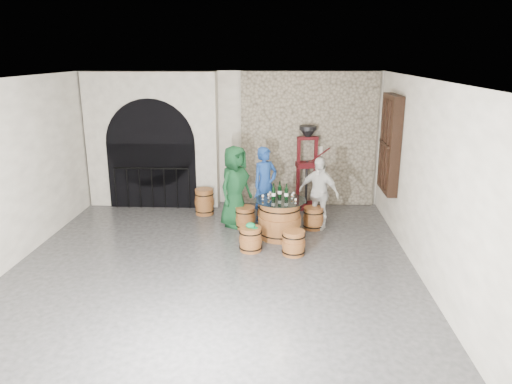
# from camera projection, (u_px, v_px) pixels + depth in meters

# --- Properties ---
(ground) EXTENTS (8.00, 8.00, 0.00)m
(ground) POSITION_uv_depth(u_px,v_px,m) (212.00, 271.00, 8.30)
(ground) COLOR #2E2E30
(ground) RESTS_ON ground
(wall_back) EXTENTS (8.00, 0.00, 8.00)m
(wall_back) POSITION_uv_depth(u_px,v_px,m) (233.00, 139.00, 11.69)
(wall_back) COLOR silver
(wall_back) RESTS_ON ground
(wall_front) EXTENTS (8.00, 0.00, 8.00)m
(wall_front) POSITION_uv_depth(u_px,v_px,m) (141.00, 303.00, 4.02)
(wall_front) COLOR silver
(wall_front) RESTS_ON ground
(wall_left) EXTENTS (0.00, 8.00, 8.00)m
(wall_left) POSITION_uv_depth(u_px,v_px,m) (0.00, 178.00, 8.03)
(wall_left) COLOR silver
(wall_left) RESTS_ON ground
(wall_right) EXTENTS (0.00, 8.00, 8.00)m
(wall_right) POSITION_uv_depth(u_px,v_px,m) (429.00, 184.00, 7.68)
(wall_right) COLOR silver
(wall_right) RESTS_ON ground
(ceiling) EXTENTS (8.00, 8.00, 0.00)m
(ceiling) POSITION_uv_depth(u_px,v_px,m) (207.00, 80.00, 7.41)
(ceiling) COLOR beige
(ceiling) RESTS_ON wall_back
(stone_facing_panel) EXTENTS (3.20, 0.12, 3.18)m
(stone_facing_panel) POSITION_uv_depth(u_px,v_px,m) (308.00, 140.00, 11.55)
(stone_facing_panel) COLOR gray
(stone_facing_panel) RESTS_ON ground
(arched_opening) EXTENTS (3.10, 0.60, 3.19)m
(arched_opening) POSITION_uv_depth(u_px,v_px,m) (153.00, 141.00, 11.54)
(arched_opening) COLOR silver
(arched_opening) RESTS_ON ground
(shuttered_window) EXTENTS (0.23, 1.10, 2.00)m
(shuttered_window) POSITION_uv_depth(u_px,v_px,m) (390.00, 144.00, 9.94)
(shuttered_window) COLOR black
(shuttered_window) RESTS_ON wall_right
(barrel_table) EXTENTS (1.04, 1.04, 0.80)m
(barrel_table) POSITION_uv_depth(u_px,v_px,m) (280.00, 219.00, 9.71)
(barrel_table) COLOR brown
(barrel_table) RESTS_ON ground
(barrel_stool_left) EXTENTS (0.44, 0.44, 0.47)m
(barrel_stool_left) POSITION_uv_depth(u_px,v_px,m) (245.00, 217.00, 10.29)
(barrel_stool_left) COLOR brown
(barrel_stool_left) RESTS_ON ground
(barrel_stool_far) EXTENTS (0.44, 0.44, 0.47)m
(barrel_stool_far) POSITION_uv_depth(u_px,v_px,m) (267.00, 213.00, 10.59)
(barrel_stool_far) COLOR brown
(barrel_stool_far) RESTS_ON ground
(barrel_stool_right) EXTENTS (0.44, 0.44, 0.47)m
(barrel_stool_right) POSITION_uv_depth(u_px,v_px,m) (313.00, 218.00, 10.25)
(barrel_stool_right) COLOR brown
(barrel_stool_right) RESTS_ON ground
(barrel_stool_near_right) EXTENTS (0.44, 0.44, 0.47)m
(barrel_stool_near_right) POSITION_uv_depth(u_px,v_px,m) (294.00, 243.00, 8.92)
(barrel_stool_near_right) COLOR brown
(barrel_stool_near_right) RESTS_ON ground
(barrel_stool_near_left) EXTENTS (0.44, 0.44, 0.47)m
(barrel_stool_near_left) POSITION_uv_depth(u_px,v_px,m) (251.00, 239.00, 9.09)
(barrel_stool_near_left) COLOR brown
(barrel_stool_near_left) RESTS_ON ground
(green_cap) EXTENTS (0.23, 0.18, 0.10)m
(green_cap) POSITION_uv_depth(u_px,v_px,m) (251.00, 225.00, 9.02)
(green_cap) COLOR #0B7D40
(green_cap) RESTS_ON barrel_stool_near_left
(person_green) EXTENTS (0.94, 1.02, 1.75)m
(person_green) POSITION_uv_depth(u_px,v_px,m) (235.00, 186.00, 10.27)
(person_green) COLOR #113C1E
(person_green) RESTS_ON ground
(person_blue) EXTENTS (0.72, 0.68, 1.66)m
(person_blue) POSITION_uv_depth(u_px,v_px,m) (265.00, 184.00, 10.59)
(person_blue) COLOR navy
(person_blue) RESTS_ON ground
(person_white) EXTENTS (0.96, 0.77, 1.53)m
(person_white) POSITION_uv_depth(u_px,v_px,m) (319.00, 193.00, 10.17)
(person_white) COLOR silver
(person_white) RESTS_ON ground
(wine_bottle_left) EXTENTS (0.08, 0.08, 0.32)m
(wine_bottle_left) POSITION_uv_depth(u_px,v_px,m) (274.00, 193.00, 9.58)
(wine_bottle_left) COLOR black
(wine_bottle_left) RESTS_ON barrel_table
(wine_bottle_center) EXTENTS (0.08, 0.08, 0.32)m
(wine_bottle_center) POSITION_uv_depth(u_px,v_px,m) (286.00, 193.00, 9.57)
(wine_bottle_center) COLOR black
(wine_bottle_center) RESTS_ON barrel_table
(wine_bottle_right) EXTENTS (0.08, 0.08, 0.32)m
(wine_bottle_right) POSITION_uv_depth(u_px,v_px,m) (280.00, 191.00, 9.73)
(wine_bottle_right) COLOR black
(wine_bottle_right) RESTS_ON barrel_table
(tasting_glass_a) EXTENTS (0.05, 0.05, 0.10)m
(tasting_glass_a) POSITION_uv_depth(u_px,v_px,m) (263.00, 197.00, 9.59)
(tasting_glass_a) COLOR #A15A1F
(tasting_glass_a) RESTS_ON barrel_table
(tasting_glass_b) EXTENTS (0.05, 0.05, 0.10)m
(tasting_glass_b) POSITION_uv_depth(u_px,v_px,m) (292.00, 196.00, 9.64)
(tasting_glass_b) COLOR #A15A1F
(tasting_glass_b) RESTS_ON barrel_table
(tasting_glass_c) EXTENTS (0.05, 0.05, 0.10)m
(tasting_glass_c) POSITION_uv_depth(u_px,v_px,m) (270.00, 194.00, 9.81)
(tasting_glass_c) COLOR #A15A1F
(tasting_glass_c) RESTS_ON barrel_table
(tasting_glass_d) EXTENTS (0.05, 0.05, 0.10)m
(tasting_glass_d) POSITION_uv_depth(u_px,v_px,m) (293.00, 195.00, 9.76)
(tasting_glass_d) COLOR #A15A1F
(tasting_glass_d) RESTS_ON barrel_table
(tasting_glass_e) EXTENTS (0.05, 0.05, 0.10)m
(tasting_glass_e) POSITION_uv_depth(u_px,v_px,m) (296.00, 201.00, 9.34)
(tasting_glass_e) COLOR #A15A1F
(tasting_glass_e) RESTS_ON barrel_table
(tasting_glass_f) EXTENTS (0.05, 0.05, 0.10)m
(tasting_glass_f) POSITION_uv_depth(u_px,v_px,m) (269.00, 196.00, 9.68)
(tasting_glass_f) COLOR #A15A1F
(tasting_glass_f) RESTS_ON barrel_table
(side_barrel) EXTENTS (0.45, 0.45, 0.60)m
(side_barrel) POSITION_uv_depth(u_px,v_px,m) (204.00, 202.00, 11.15)
(side_barrel) COLOR brown
(side_barrel) RESTS_ON ground
(corking_press) EXTENTS (0.85, 0.54, 1.98)m
(corking_press) POSITION_uv_depth(u_px,v_px,m) (307.00, 161.00, 11.37)
(corking_press) COLOR #440B11
(corking_press) RESTS_ON ground
(control_box) EXTENTS (0.18, 0.10, 0.22)m
(control_box) POSITION_uv_depth(u_px,v_px,m) (319.00, 151.00, 11.53)
(control_box) COLOR silver
(control_box) RESTS_ON wall_back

